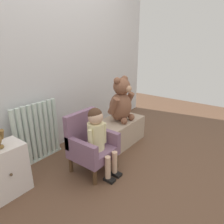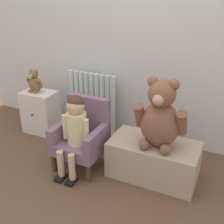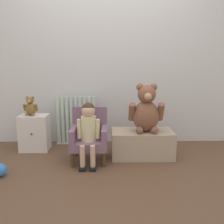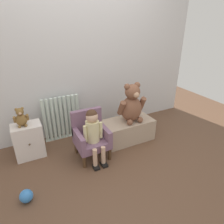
% 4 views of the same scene
% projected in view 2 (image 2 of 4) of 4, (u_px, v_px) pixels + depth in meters
% --- Properties ---
extents(ground_plane, '(6.00, 6.00, 0.00)m').
position_uv_depth(ground_plane, '(70.00, 208.00, 2.09)').
color(ground_plane, brown).
extents(back_wall, '(3.80, 0.05, 2.40)m').
position_uv_depth(back_wall, '(136.00, 21.00, 2.61)').
color(back_wall, silver).
rests_on(back_wall, ground_plane).
extents(radiator, '(0.56, 0.05, 0.67)m').
position_uv_depth(radiator, '(92.00, 103.00, 3.04)').
color(radiator, silver).
rests_on(radiator, ground_plane).
extents(small_dresser, '(0.36, 0.28, 0.47)m').
position_uv_depth(small_dresser, '(41.00, 112.00, 3.08)').
color(small_dresser, silver).
rests_on(small_dresser, ground_plane).
extents(child_armchair, '(0.41, 0.40, 0.62)m').
position_uv_depth(child_armchair, '(82.00, 135.00, 2.49)').
color(child_armchair, slate).
rests_on(child_armchair, ground_plane).
extents(child_figure, '(0.25, 0.35, 0.70)m').
position_uv_depth(child_figure, '(75.00, 124.00, 2.33)').
color(child_figure, beige).
rests_on(child_figure, ground_plane).
extents(low_bench, '(0.74, 0.39, 0.32)m').
position_uv_depth(low_bench, '(153.00, 159.00, 2.38)').
color(low_bench, tan).
rests_on(low_bench, ground_plane).
extents(large_teddy_bear, '(0.42, 0.29, 0.57)m').
position_uv_depth(large_teddy_bear, '(160.00, 117.00, 2.17)').
color(large_teddy_bear, brown).
rests_on(large_teddy_bear, low_bench).
extents(small_teddy_bear, '(0.18, 0.13, 0.25)m').
position_uv_depth(small_teddy_bear, '(35.00, 82.00, 2.94)').
color(small_teddy_bear, brown).
rests_on(small_teddy_bear, small_dresser).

